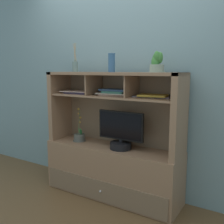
{
  "coord_description": "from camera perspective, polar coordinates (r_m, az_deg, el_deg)",
  "views": [
    {
      "loc": [
        1.46,
        -2.35,
        1.39
      ],
      "look_at": [
        0.0,
        0.0,
        0.95
      ],
      "focal_mm": 41.93,
      "sensor_mm": 36.0,
      "label": 1
    }
  ],
  "objects": [
    {
      "name": "media_console",
      "position": [
        2.94,
        0.07,
        -10.01
      ],
      "size": [
        1.54,
        0.46,
        1.37
      ],
      "color": "#977052",
      "rests_on": "ground"
    },
    {
      "name": "potted_orchid",
      "position": [
        3.1,
        -7.11,
        -5.38
      ],
      "size": [
        0.15,
        0.15,
        0.39
      ],
      "color": "#53544C",
      "rests_on": "media_console"
    },
    {
      "name": "floor_plane",
      "position": [
        3.1,
        -0.0,
        -17.7
      ],
      "size": [
        6.0,
        6.0,
        0.02
      ],
      "primitive_type": "cube",
      "color": "brown",
      "rests_on": "ground"
    },
    {
      "name": "diffuser_bottle",
      "position": [
        3.06,
        -8.01,
        9.85
      ],
      "size": [
        0.06,
        0.06,
        0.32
      ],
      "color": "slate",
      "rests_on": "media_console"
    },
    {
      "name": "potted_succulent",
      "position": [
        2.54,
        9.75,
        10.29
      ],
      "size": [
        0.15,
        0.15,
        0.2
      ],
      "color": "#90A08D",
      "rests_on": "media_console"
    },
    {
      "name": "back_wall",
      "position": [
        2.98,
        2.53,
        9.31
      ],
      "size": [
        6.0,
        0.02,
        2.8
      ],
      "primitive_type": "cube",
      "color": "#78969E",
      "rests_on": "ground"
    },
    {
      "name": "ceramic_vase",
      "position": [
        2.76,
        -0.08,
        10.72
      ],
      "size": [
        0.08,
        0.08,
        0.19
      ],
      "color": "#345C87",
      "rests_on": "media_console"
    },
    {
      "name": "magazine_stack_right",
      "position": [
        2.81,
        0.79,
        4.3
      ],
      "size": [
        0.38,
        0.29,
        0.07
      ],
      "color": "#967465",
      "rests_on": "media_console"
    },
    {
      "name": "tv_monitor",
      "position": [
        2.75,
        1.9,
        -4.79
      ],
      "size": [
        0.52,
        0.23,
        0.4
      ],
      "color": "black",
      "rests_on": "media_console"
    },
    {
      "name": "magazine_stack_left",
      "position": [
        3.06,
        -7.36,
        4.33
      ],
      "size": [
        0.38,
        0.25,
        0.03
      ],
      "color": "#3A314E",
      "rests_on": "media_console"
    },
    {
      "name": "magazine_stack_centre",
      "position": [
        2.61,
        8.88,
        3.45
      ],
      "size": [
        0.39,
        0.23,
        0.03
      ],
      "color": "slate",
      "rests_on": "media_console"
    }
  ]
}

